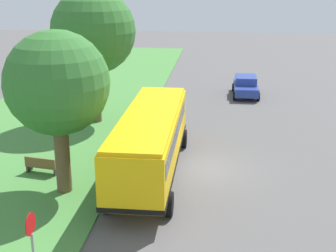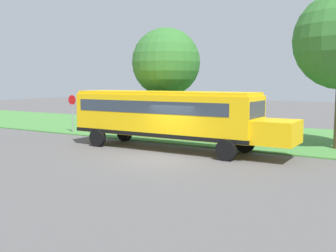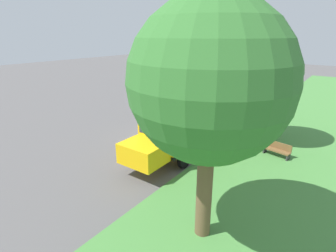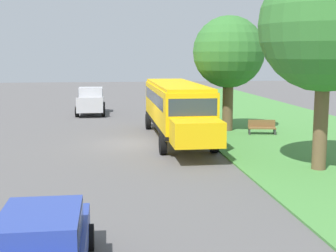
# 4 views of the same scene
# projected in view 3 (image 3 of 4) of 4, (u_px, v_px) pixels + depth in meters

# --- Properties ---
(ground_plane) EXTENTS (120.00, 120.00, 0.00)m
(ground_plane) POSITION_uv_depth(u_px,v_px,m) (163.00, 137.00, 19.42)
(ground_plane) COLOR #565454
(grass_verge) EXTENTS (12.00, 80.00, 0.08)m
(grass_verge) POSITION_uv_depth(u_px,v_px,m) (314.00, 178.00, 13.87)
(grass_verge) COLOR #47843D
(grass_verge) RESTS_ON ground
(school_bus) EXTENTS (2.85, 12.42, 3.16)m
(school_bus) POSITION_uv_depth(u_px,v_px,m) (200.00, 115.00, 18.15)
(school_bus) COLOR yellow
(school_bus) RESTS_ON ground
(pickup_truck) EXTENTS (2.28, 5.40, 2.10)m
(pickup_truck) POSITION_uv_depth(u_px,v_px,m) (214.00, 89.00, 30.94)
(pickup_truck) COLOR #B7B7BC
(pickup_truck) RESTS_ON ground
(oak_tree_beside_bus) EXTENTS (4.37, 4.37, 7.10)m
(oak_tree_beside_bus) POSITION_uv_depth(u_px,v_px,m) (266.00, 72.00, 16.97)
(oak_tree_beside_bus) COLOR brown
(oak_tree_beside_bus) RESTS_ON ground
(oak_tree_roadside_mid) EXTENTS (5.25, 5.25, 8.50)m
(oak_tree_roadside_mid) POSITION_uv_depth(u_px,v_px,m) (213.00, 79.00, 8.12)
(oak_tree_roadside_mid) COLOR brown
(oak_tree_roadside_mid) RESTS_ON ground
(stop_sign) EXTENTS (0.08, 0.68, 2.74)m
(stop_sign) POSITION_uv_depth(u_px,v_px,m) (270.00, 97.00, 24.12)
(stop_sign) COLOR gray
(stop_sign) RESTS_ON ground
(park_bench) EXTENTS (1.67, 0.79, 0.92)m
(park_bench) POSITION_uv_depth(u_px,v_px,m) (277.00, 150.00, 16.25)
(park_bench) COLOR brown
(park_bench) RESTS_ON ground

